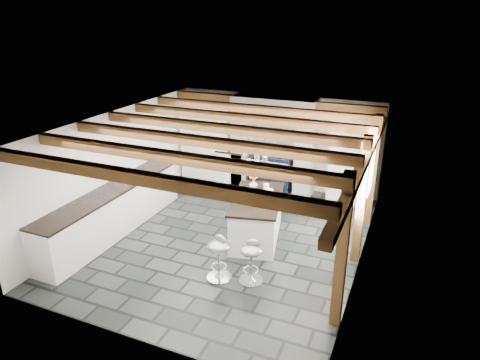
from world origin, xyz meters
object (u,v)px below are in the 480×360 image
at_px(bar_stool_far, 219,253).
at_px(range_cooker, 272,172).
at_px(bar_stool_near, 251,257).
at_px(kitchen_island, 257,217).

bearing_deg(bar_stool_far, range_cooker, 120.49).
height_order(bar_stool_near, bar_stool_far, bar_stool_far).
relative_size(range_cooker, kitchen_island, 0.53).
bearing_deg(range_cooker, bar_stool_near, -76.09).
bearing_deg(kitchen_island, bar_stool_far, -105.67).
xyz_separation_m(kitchen_island, bar_stool_near, (0.44, -1.41, 0.02)).
bearing_deg(kitchen_island, bar_stool_near, -85.64).
xyz_separation_m(range_cooker, bar_stool_far, (0.43, -3.94, 0.01)).
bearing_deg(bar_stool_far, kitchen_island, 111.53).
relative_size(range_cooker, bar_stool_far, 1.30).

